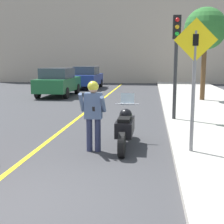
% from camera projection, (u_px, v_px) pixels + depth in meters
% --- Properties ---
extents(ground_plane, '(80.00, 80.00, 0.00)m').
position_uv_depth(ground_plane, '(5.00, 206.00, 4.59)').
color(ground_plane, '#38383A').
extents(road_center_line, '(0.12, 36.00, 0.01)m').
position_uv_depth(road_center_line, '(70.00, 124.00, 10.53)').
color(road_center_line, yellow).
rests_on(road_center_line, ground).
extents(building_backdrop, '(28.00, 1.20, 8.06)m').
position_uv_depth(building_backdrop, '(130.00, 40.00, 29.37)').
color(building_backdrop, '#B2A38E').
rests_on(building_backdrop, ground).
extents(motorcycle, '(0.62, 2.28, 1.27)m').
position_uv_depth(motorcycle, '(125.00, 127.00, 7.68)').
color(motorcycle, black).
rests_on(motorcycle, ground).
extents(person_biker, '(0.59, 0.46, 1.66)m').
position_uv_depth(person_biker, '(93.00, 109.00, 7.21)').
color(person_biker, '#282D4C').
rests_on(person_biker, ground).
extents(crossing_sign, '(0.91, 0.08, 2.86)m').
position_uv_depth(crossing_sign, '(194.00, 73.00, 6.64)').
color(crossing_sign, slate).
rests_on(crossing_sign, sidewalk_curb).
extents(traffic_light, '(0.26, 0.30, 3.44)m').
position_uv_depth(traffic_light, '(176.00, 48.00, 10.33)').
color(traffic_light, '#2D2D30').
rests_on(traffic_light, sidewalk_curb).
extents(street_tree, '(2.07, 2.07, 4.56)m').
position_uv_depth(street_tree, '(205.00, 29.00, 15.35)').
color(street_tree, brown).
rests_on(street_tree, sidewalk_curb).
extents(parked_car_green, '(1.88, 4.20, 1.68)m').
position_uv_depth(parked_car_green, '(58.00, 82.00, 18.67)').
color(parked_car_green, black).
rests_on(parked_car_green, ground).
extents(parked_car_blue, '(1.88, 4.20, 1.68)m').
position_uv_depth(parked_car_blue, '(87.00, 77.00, 23.69)').
color(parked_car_blue, black).
rests_on(parked_car_blue, ground).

